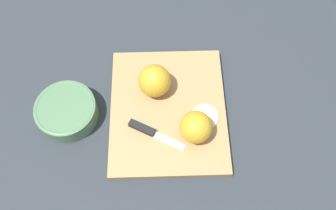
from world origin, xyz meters
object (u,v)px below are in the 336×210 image
object	(u,v)px
bowl	(67,111)
knife	(147,130)
apple_half_left	(155,81)
apple_half_right	(196,127)

from	to	relation	value
bowl	knife	bearing A→B (deg)	85.95
apple_half_left	knife	bearing A→B (deg)	-86.36
apple_half_right	bowl	distance (m)	0.33
apple_half_right	knife	world-z (taller)	apple_half_right
bowl	apple_half_left	bearing A→B (deg)	117.06
apple_half_right	knife	size ratio (longest dim) A/B	0.53
knife	bowl	distance (m)	0.21
apple_half_left	bowl	size ratio (longest dim) A/B	0.55
apple_half_left	knife	distance (m)	0.12
knife	apple_half_right	bearing A→B (deg)	23.10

